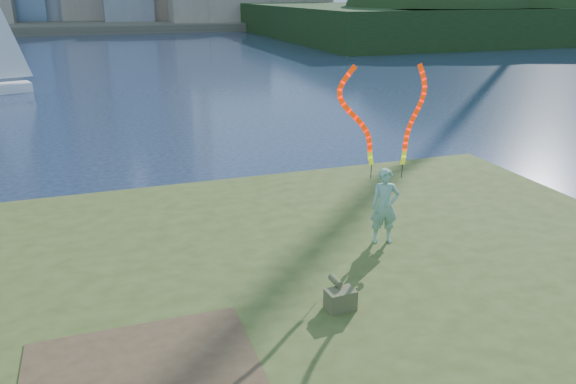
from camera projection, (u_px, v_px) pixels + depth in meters
name	position (u px, v px, depth m)	size (l,w,h in m)	color
ground	(244.00, 295.00, 11.30)	(320.00, 320.00, 0.00)	#18253E
grassy_knoll	(279.00, 345.00, 9.14)	(20.00, 18.00, 0.80)	#384819
far_shore	(103.00, 23.00, 95.67)	(320.00, 40.00, 1.20)	#484334
wooded_hill	(532.00, 31.00, 82.80)	(78.00, 50.00, 63.00)	black
woman_with_ribbons	(386.00, 177.00, 11.37)	(1.97, 0.64, 3.98)	#22764E
canvas_bag	(340.00, 298.00, 9.27)	(0.50, 0.57, 0.46)	#424827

